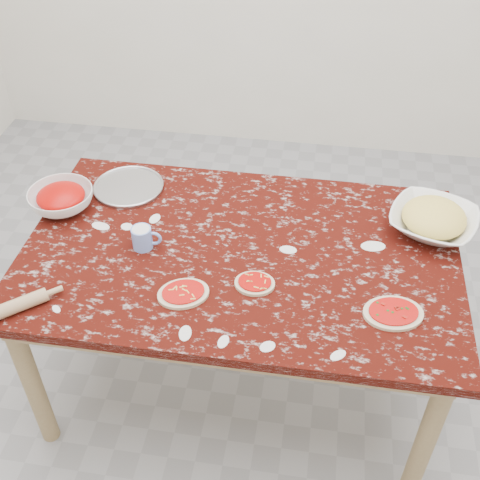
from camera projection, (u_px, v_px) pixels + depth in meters
name	position (u px, v px, depth m)	size (l,w,h in m)	color
ground	(240.00, 374.00, 2.70)	(4.00, 4.00, 0.00)	gray
worktable	(240.00, 267.00, 2.26)	(1.60, 1.00, 0.75)	#320804
pizza_tray	(129.00, 187.00, 2.50)	(0.28, 0.28, 0.01)	#B2B2B7
sauce_bowl	(62.00, 199.00, 2.38)	(0.25, 0.25, 0.08)	white
cheese_bowl	(433.00, 222.00, 2.27)	(0.32, 0.32, 0.08)	white
flour_mug	(143.00, 238.00, 2.19)	(0.11, 0.07, 0.09)	#7598E8
pizza_left	(183.00, 293.00, 2.03)	(0.22, 0.20, 0.02)	beige
pizza_mid	(255.00, 283.00, 2.07)	(0.14, 0.12, 0.02)	beige
pizza_right	(393.00, 313.00, 1.97)	(0.23, 0.19, 0.02)	beige
rolling_pin	(12.00, 307.00, 1.96)	(0.05, 0.05, 0.23)	tan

